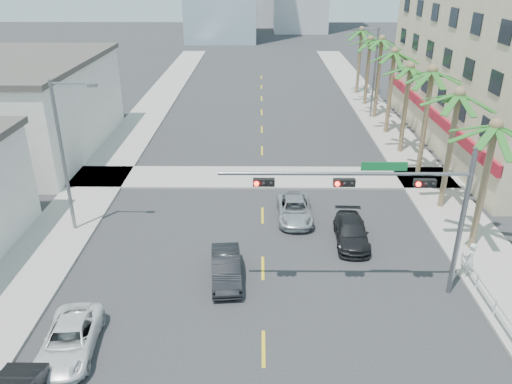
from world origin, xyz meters
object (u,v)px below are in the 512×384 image
car_lane_center (295,209)px  car_lane_right (351,232)px  traffic_signal_mast (394,198)px  car_lane_left (226,268)px  pedestrian (469,260)px  car_parked_far (70,340)px

car_lane_center → car_lane_right: 4.18m
traffic_signal_mast → car_lane_left: size_ratio=2.71×
car_lane_left → car_lane_right: bearing=23.5°
car_lane_left → pedestrian: (12.14, 0.22, 0.41)m
car_lane_left → car_lane_center: (3.84, 6.65, -0.05)m
car_lane_center → car_lane_right: bearing=-43.8°
car_parked_far → traffic_signal_mast: bearing=12.4°
car_lane_center → car_lane_right: size_ratio=1.02×
traffic_signal_mast → car_lane_center: 9.64m
car_lane_center → car_lane_right: car_lane_right is taller
car_parked_far → pedestrian: 18.98m
car_lane_right → pedestrian: (5.26, -3.56, 0.44)m
pedestrian → car_lane_left: bearing=-31.0°
pedestrian → traffic_signal_mast: bearing=-16.6°
car_lane_center → pedestrian: pedestrian is taller
car_parked_far → car_lane_center: car_lane_center is taller
traffic_signal_mast → car_parked_far: bearing=-162.9°
traffic_signal_mast → pedestrian: bearing=15.5°
car_lane_left → traffic_signal_mast: bearing=-12.9°
car_lane_center → traffic_signal_mast: bearing=-64.2°
car_parked_far → car_lane_left: car_lane_left is taller
traffic_signal_mast → car_lane_center: traffic_signal_mast is taller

